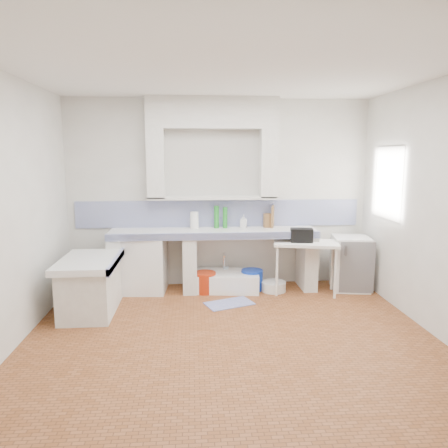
{
  "coord_description": "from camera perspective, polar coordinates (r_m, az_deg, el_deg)",
  "views": [
    {
      "loc": [
        -0.4,
        -4.31,
        1.98
      ],
      "look_at": [
        0.0,
        1.0,
        1.1
      ],
      "focal_mm": 33.68,
      "sensor_mm": 36.0,
      "label": 1
    }
  ],
  "objects": [
    {
      "name": "floor",
      "position": [
        4.76,
        0.95,
        -15.18
      ],
      "size": [
        4.5,
        4.5,
        0.0
      ],
      "primitive_type": "plane",
      "color": "brown",
      "rests_on": "ground"
    },
    {
      "name": "ceiling",
      "position": [
        4.41,
        1.05,
        20.1
      ],
      "size": [
        4.5,
        4.5,
        0.0
      ],
      "primitive_type": "plane",
      "rotation": [
        3.14,
        0.0,
        0.0
      ],
      "color": "silver",
      "rests_on": "ground"
    },
    {
      "name": "wall_back",
      "position": [
        6.35,
        -0.69,
        4.13
      ],
      "size": [
        4.5,
        0.0,
        4.5
      ],
      "primitive_type": "plane",
      "rotation": [
        1.57,
        0.0,
        0.0
      ],
      "color": "silver",
      "rests_on": "ground"
    },
    {
      "name": "wall_front",
      "position": [
        2.42,
        5.41,
        -4.49
      ],
      "size": [
        4.5,
        0.0,
        4.5
      ],
      "primitive_type": "plane",
      "rotation": [
        -1.57,
        0.0,
        0.0
      ],
      "color": "silver",
      "rests_on": "ground"
    },
    {
      "name": "wall_left",
      "position": [
        4.73,
        -27.29,
        1.29
      ],
      "size": [
        0.0,
        4.5,
        4.5
      ],
      "primitive_type": "plane",
      "rotation": [
        1.57,
        0.0,
        1.57
      ],
      "color": "silver",
      "rests_on": "ground"
    },
    {
      "name": "wall_right",
      "position": [
        5.1,
        27.07,
        1.82
      ],
      "size": [
        0.0,
        4.5,
        4.5
      ],
      "primitive_type": "plane",
      "rotation": [
        1.57,
        0.0,
        -1.57
      ],
      "color": "silver",
      "rests_on": "ground"
    },
    {
      "name": "alcove_mass",
      "position": [
        6.23,
        -1.58,
        14.85
      ],
      "size": [
        1.9,
        0.25,
        0.45
      ],
      "primitive_type": "cube",
      "color": "silver",
      "rests_on": "ground"
    },
    {
      "name": "window_frame",
      "position": [
        6.21,
        22.86,
        5.13
      ],
      "size": [
        0.35,
        0.86,
        1.06
      ],
      "primitive_type": "cube",
      "color": "#332010",
      "rests_on": "ground"
    },
    {
      "name": "lace_valance",
      "position": [
        6.13,
        21.87,
        8.71
      ],
      "size": [
        0.01,
        0.84,
        0.24
      ],
      "primitive_type": "cube",
      "color": "white",
      "rests_on": "ground"
    },
    {
      "name": "counter_slab",
      "position": [
        6.13,
        -1.43,
        -1.17
      ],
      "size": [
        3.0,
        0.6,
        0.08
      ],
      "primitive_type": "cube",
      "color": "white",
      "rests_on": "ground"
    },
    {
      "name": "counter_lip",
      "position": [
        5.85,
        -1.29,
        -1.67
      ],
      "size": [
        3.0,
        0.04,
        0.1
      ],
      "primitive_type": "cube",
      "color": "navy",
      "rests_on": "ground"
    },
    {
      "name": "counter_pier_left",
      "position": [
        6.31,
        -14.27,
        -5.33
      ],
      "size": [
        0.2,
        0.55,
        0.82
      ],
      "primitive_type": "cube",
      "color": "silver",
      "rests_on": "ground"
    },
    {
      "name": "counter_pier_mid",
      "position": [
        6.22,
        -4.65,
        -5.29
      ],
      "size": [
        0.2,
        0.55,
        0.82
      ],
      "primitive_type": "cube",
      "color": "silver",
      "rests_on": "ground"
    },
    {
      "name": "counter_pier_right",
      "position": [
        6.44,
        11.16,
        -4.91
      ],
      "size": [
        0.2,
        0.55,
        0.82
      ],
      "primitive_type": "cube",
      "color": "silver",
      "rests_on": "ground"
    },
    {
      "name": "peninsula_top",
      "position": [
        5.53,
        -17.83,
        -4.89
      ],
      "size": [
        0.7,
        1.1,
        0.08
      ],
      "primitive_type": "cube",
      "color": "white",
      "rests_on": "ground"
    },
    {
      "name": "peninsula_base",
      "position": [
        5.63,
        -17.65,
        -8.35
      ],
      "size": [
        0.6,
        1.0,
        0.62
      ],
      "primitive_type": "cube",
      "color": "silver",
      "rests_on": "ground"
    },
    {
      "name": "peninsula_lip",
      "position": [
        5.46,
        -14.45,
        -4.9
      ],
      "size": [
        0.04,
        1.1,
        0.1
      ],
      "primitive_type": "cube",
      "color": "navy",
      "rests_on": "ground"
    },
    {
      "name": "backsplash",
      "position": [
        6.37,
        -0.67,
        1.43
      ],
      "size": [
        4.27,
        0.03,
        0.4
      ],
      "primitive_type": "cube",
      "color": "navy",
      "rests_on": "ground"
    },
    {
      "name": "stove",
      "position": [
        6.26,
        -10.62,
        -5.29
      ],
      "size": [
        0.62,
        0.61,
        0.83
      ],
      "primitive_type": "cube",
      "rotation": [
        0.0,
        0.0,
        -0.08
      ],
      "color": "white",
      "rests_on": "ground"
    },
    {
      "name": "sink",
      "position": [
        6.28,
        0.14,
        -7.87
      ],
      "size": [
        1.05,
        0.65,
        0.24
      ],
      "primitive_type": "cube",
      "rotation": [
        0.0,
        0.0,
        -0.12
      ],
      "color": "white",
      "rests_on": "ground"
    },
    {
      "name": "side_table",
      "position": [
        6.2,
        10.96,
        -5.8
      ],
      "size": [
        0.99,
        0.68,
        0.04
      ],
      "primitive_type": "cube",
      "rotation": [
        0.0,
        0.0,
        -0.21
      ],
      "color": "white",
      "rests_on": "ground"
    },
    {
      "name": "fridge",
      "position": [
        6.52,
        16.78,
        -5.1
      ],
      "size": [
        0.59,
        0.59,
        0.79
      ],
      "primitive_type": "cube",
      "rotation": [
        0.0,
        0.0,
        -0.16
      ],
      "color": "white",
      "rests_on": "ground"
    },
    {
      "name": "bucket_red",
      "position": [
        6.17,
        -2.6,
        -7.91
      ],
      "size": [
        0.34,
        0.34,
        0.3
      ],
      "primitive_type": "cylinder",
      "rotation": [
        0.0,
        0.0,
        -0.05
      ],
      "color": "#AD280C",
      "rests_on": "ground"
    },
    {
      "name": "bucket_orange",
      "position": [
        6.25,
        1.6,
        -7.98
      ],
      "size": [
        0.29,
        0.29,
        0.23
      ],
      "primitive_type": "cylinder",
      "rotation": [
        0.0,
        0.0,
        0.19
      ],
      "color": "red",
      "rests_on": "ground"
    },
    {
      "name": "bucket_blue",
      "position": [
        6.29,
        3.81,
        -7.57
      ],
      "size": [
        0.36,
        0.36,
        0.3
      ],
      "primitive_type": "cylinder",
      "rotation": [
        0.0,
        0.0,
        -0.13
      ],
      "color": "#0F32AE",
      "rests_on": "ground"
    },
    {
      "name": "basin_white",
      "position": [
        6.28,
        6.74,
        -8.4
      ],
      "size": [
        0.39,
        0.39,
        0.14
      ],
      "primitive_type": "cylinder",
      "rotation": [
        0.0,
        0.0,
        0.1
      ],
      "color": "white",
      "rests_on": "ground"
    },
    {
      "name": "water_bottle_a",
      "position": [
        6.45,
        0.25,
        -7.1
      ],
      "size": [
        0.09,
        0.09,
        0.3
      ],
      "primitive_type": "cylinder",
      "rotation": [
        0.0,
        0.0,
        -0.11
      ],
      "color": "silver",
      "rests_on": "ground"
    },
    {
      "name": "water_bottle_b",
      "position": [
        6.47,
        1.51,
        -7.23
      ],
      "size": [
        0.09,
        0.09,
        0.27
      ],
      "primitive_type": "cylinder",
      "rotation": [
        0.0,
        0.0,
        0.25
      ],
      "color": "silver",
      "rests_on": "ground"
    },
    {
      "name": "black_bag",
      "position": [
        6.07,
        10.48,
        -1.51
      ],
      "size": [
        0.33,
        0.22,
        0.19
      ],
      "primitive_type": "cube",
      "rotation": [
        0.0,
        0.0,
        -0.15
      ],
      "color": "black",
      "rests_on": "side_table"
    },
    {
      "name": "green_bottle_a",
      "position": [
        6.24,
        -1.03,
        0.97
      ],
      "size": [
        0.1,
        0.1,
        0.34
      ],
      "primitive_type": "cylinder",
      "rotation": [
        0.0,
        0.0,
        0.43
      ],
      "color": "#1F8026",
      "rests_on": "counter_slab"
    },
    {
      "name": "green_bottle_b",
      "position": [
        6.25,
        0.15,
        0.87
      ],
      "size": [
        0.09,
        0.09,
        0.31
      ],
      "primitive_type": "cylinder",
      "rotation": [
        0.0,
        0.0,
        -0.43
      ],
      "color": "#1F8026",
      "rests_on": "counter_slab"
    },
    {
      "name": "knife_block",
      "position": [
        6.34,
        5.89,
        0.48
      ],
      "size": [
        0.11,
        0.09,
        0.21
      ],
      "primitive_type": "cube",
      "rotation": [
        0.0,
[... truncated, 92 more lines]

